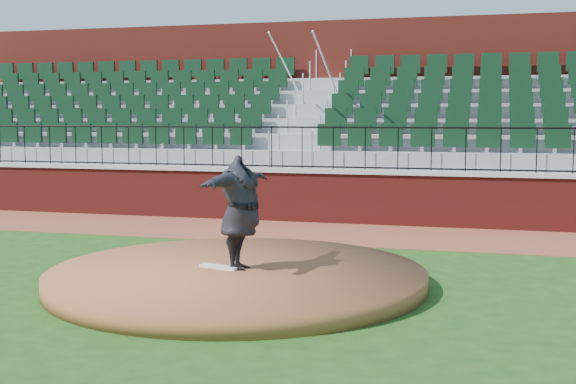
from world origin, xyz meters
name	(u,v)px	position (x,y,z in m)	size (l,w,h in m)	color
ground	(262,288)	(0.00, 0.00, 0.00)	(90.00, 90.00, 0.00)	#1B4413
warning_track	(335,233)	(0.00, 5.40, 0.01)	(34.00, 3.20, 0.01)	brown
field_wall	(349,198)	(0.00, 7.00, 0.60)	(34.00, 0.35, 1.20)	maroon
wall_cap	(349,171)	(0.00, 7.00, 1.25)	(34.00, 0.45, 0.10)	#B7B7B7
wall_railing	(349,148)	(0.00, 7.00, 1.80)	(34.00, 0.05, 1.00)	black
seating_stands	(368,126)	(0.00, 9.72, 2.30)	(34.00, 5.10, 4.60)	gray
concourse_wall	(383,110)	(0.00, 12.52, 2.75)	(34.00, 0.50, 5.50)	maroon
pitchers_mound	(237,277)	(-0.42, 0.10, 0.12)	(5.75, 5.75, 0.25)	brown
pitching_rubber	(219,267)	(-0.69, 0.06, 0.27)	(0.65, 0.16, 0.04)	silver
pitcher	(240,212)	(-0.36, 0.10, 1.12)	(2.14, 0.58, 1.74)	black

